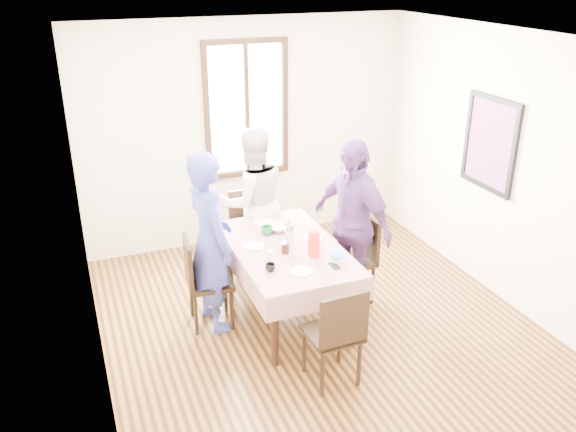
# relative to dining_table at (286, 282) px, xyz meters

# --- Properties ---
(ground) EXTENTS (4.50, 4.50, 0.00)m
(ground) POSITION_rel_dining_table_xyz_m (0.23, -0.34, -0.38)
(ground) COLOR black
(ground) RESTS_ON ground
(back_wall) EXTENTS (4.00, 0.00, 4.00)m
(back_wall) POSITION_rel_dining_table_xyz_m (0.23, 1.91, 0.98)
(back_wall) COLOR beige
(back_wall) RESTS_ON ground
(right_wall) EXTENTS (0.00, 4.50, 4.50)m
(right_wall) POSITION_rel_dining_table_xyz_m (2.23, -0.34, 0.98)
(right_wall) COLOR beige
(right_wall) RESTS_ON ground
(window_frame) EXTENTS (1.02, 0.06, 1.62)m
(window_frame) POSITION_rel_dining_table_xyz_m (0.23, 1.89, 1.27)
(window_frame) COLOR black
(window_frame) RESTS_ON back_wall
(window_pane) EXTENTS (0.90, 0.02, 1.50)m
(window_pane) POSITION_rel_dining_table_xyz_m (0.23, 1.90, 1.27)
(window_pane) COLOR white
(window_pane) RESTS_ON back_wall
(art_poster) EXTENTS (0.04, 0.76, 0.96)m
(art_poster) POSITION_rel_dining_table_xyz_m (2.21, -0.04, 1.18)
(art_poster) COLOR red
(art_poster) RESTS_ON right_wall
(dining_table) EXTENTS (0.87, 1.52, 0.75)m
(dining_table) POSITION_rel_dining_table_xyz_m (0.00, 0.00, 0.00)
(dining_table) COLOR black
(dining_table) RESTS_ON ground
(tablecloth) EXTENTS (0.99, 1.64, 0.01)m
(tablecloth) POSITION_rel_dining_table_xyz_m (-0.00, 0.00, 0.38)
(tablecloth) COLOR #550004
(tablecloth) RESTS_ON dining_table
(chair_left) EXTENTS (0.46, 0.46, 0.91)m
(chair_left) POSITION_rel_dining_table_xyz_m (-0.72, 0.14, 0.08)
(chair_left) COLOR black
(chair_left) RESTS_ON ground
(chair_right) EXTENTS (0.44, 0.44, 0.91)m
(chair_right) POSITION_rel_dining_table_xyz_m (0.72, 0.05, 0.08)
(chair_right) COLOR black
(chair_right) RESTS_ON ground
(chair_far) EXTENTS (0.42, 0.42, 0.91)m
(chair_far) POSITION_rel_dining_table_xyz_m (-0.00, 1.05, 0.08)
(chair_far) COLOR black
(chair_far) RESTS_ON ground
(chair_near) EXTENTS (0.44, 0.44, 0.91)m
(chair_near) POSITION_rel_dining_table_xyz_m (-0.00, -1.05, 0.08)
(chair_near) COLOR black
(chair_near) RESTS_ON ground
(person_left) EXTENTS (0.51, 0.69, 1.74)m
(person_left) POSITION_rel_dining_table_xyz_m (-0.70, 0.14, 0.50)
(person_left) COLOR #353A90
(person_left) RESTS_ON ground
(person_far) EXTENTS (0.85, 0.68, 1.67)m
(person_far) POSITION_rel_dining_table_xyz_m (0.00, 1.03, 0.46)
(person_far) COLOR beige
(person_far) RESTS_ON ground
(person_right) EXTENTS (0.71, 1.10, 1.74)m
(person_right) POSITION_rel_dining_table_xyz_m (0.70, 0.05, 0.49)
(person_right) COLOR #573470
(person_right) RESTS_ON ground
(mug_black) EXTENTS (0.10, 0.10, 0.07)m
(mug_black) POSITION_rel_dining_table_xyz_m (-0.30, -0.40, 0.42)
(mug_black) COLOR black
(mug_black) RESTS_ON tablecloth
(mug_flag) EXTENTS (0.12, 0.12, 0.08)m
(mug_flag) POSITION_rel_dining_table_xyz_m (0.27, -0.06, 0.43)
(mug_flag) COLOR red
(mug_flag) RESTS_ON tablecloth
(mug_green) EXTENTS (0.13, 0.13, 0.09)m
(mug_green) POSITION_rel_dining_table_xyz_m (-0.08, 0.32, 0.43)
(mug_green) COLOR #0C7226
(mug_green) RESTS_ON tablecloth
(serving_bowl) EXTENTS (0.25, 0.25, 0.06)m
(serving_bowl) POSITION_rel_dining_table_xyz_m (0.07, 0.37, 0.42)
(serving_bowl) COLOR white
(serving_bowl) RESTS_ON tablecloth
(juice_carton) EXTENTS (0.08, 0.08, 0.25)m
(juice_carton) POSITION_rel_dining_table_xyz_m (0.16, -0.28, 0.51)
(juice_carton) COLOR red
(juice_carton) RESTS_ON tablecloth
(butter_tub) EXTENTS (0.12, 0.12, 0.06)m
(butter_tub) POSITION_rel_dining_table_xyz_m (0.32, -0.45, 0.42)
(butter_tub) COLOR white
(butter_tub) RESTS_ON tablecloth
(jam_jar) EXTENTS (0.07, 0.07, 0.10)m
(jam_jar) POSITION_rel_dining_table_xyz_m (-0.05, -0.12, 0.44)
(jam_jar) COLOR black
(jam_jar) RESTS_ON tablecloth
(drinking_glass) EXTENTS (0.06, 0.06, 0.09)m
(drinking_glass) POSITION_rel_dining_table_xyz_m (-0.24, -0.20, 0.43)
(drinking_glass) COLOR silver
(drinking_glass) RESTS_ON tablecloth
(smartphone) EXTENTS (0.07, 0.14, 0.01)m
(smartphone) POSITION_rel_dining_table_xyz_m (0.26, -0.52, 0.39)
(smartphone) COLOR black
(smartphone) RESTS_ON tablecloth
(flower_vase) EXTENTS (0.07, 0.07, 0.14)m
(flower_vase) POSITION_rel_dining_table_xyz_m (0.04, 0.01, 0.46)
(flower_vase) COLOR silver
(flower_vase) RESTS_ON tablecloth
(plate_left) EXTENTS (0.20, 0.20, 0.01)m
(plate_left) POSITION_rel_dining_table_xyz_m (-0.28, 0.11, 0.39)
(plate_left) COLOR white
(plate_left) RESTS_ON tablecloth
(plate_right) EXTENTS (0.20, 0.20, 0.01)m
(plate_right) POSITION_rel_dining_table_xyz_m (0.31, 0.08, 0.39)
(plate_right) COLOR white
(plate_right) RESTS_ON tablecloth
(plate_far) EXTENTS (0.20, 0.20, 0.01)m
(plate_far) POSITION_rel_dining_table_xyz_m (-0.02, 0.61, 0.39)
(plate_far) COLOR white
(plate_far) RESTS_ON tablecloth
(plate_near) EXTENTS (0.20, 0.20, 0.01)m
(plate_near) POSITION_rel_dining_table_xyz_m (-0.05, -0.51, 0.39)
(plate_near) COLOR white
(plate_near) RESTS_ON tablecloth
(butter_lid) EXTENTS (0.12, 0.12, 0.01)m
(butter_lid) POSITION_rel_dining_table_xyz_m (0.32, -0.45, 0.45)
(butter_lid) COLOR blue
(butter_lid) RESTS_ON butter_tub
(flower_bunch) EXTENTS (0.09, 0.09, 0.10)m
(flower_bunch) POSITION_rel_dining_table_xyz_m (0.04, 0.01, 0.58)
(flower_bunch) COLOR yellow
(flower_bunch) RESTS_ON flower_vase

